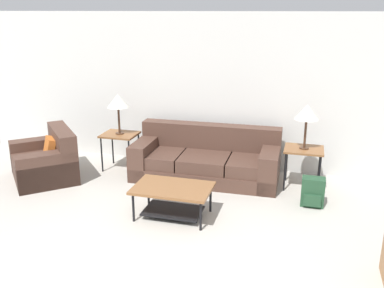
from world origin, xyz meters
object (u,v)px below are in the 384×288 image
Objects in this scene: side_table_right at (304,153)px; backpack at (313,192)px; couch at (206,161)px; side_table_left at (120,137)px; armchair at (46,161)px; coffee_table at (173,195)px; table_lamp_left at (118,101)px; table_lamp_right at (307,113)px.

side_table_right reaches higher than backpack.
couch is at bearing -179.84° from side_table_right.
armchair is at bearing -143.65° from side_table_left.
backpack is (1.78, 0.83, -0.11)m from coffee_table.
coffee_table is 1.62× the size of side_table_left.
side_table_right is at bearing 42.20° from coffee_table.
armchair reaches higher than side_table_right.
table_lamp_left is at bearing 179.84° from couch.
backpack is (0.16, -0.63, -0.36)m from side_table_right.
coffee_table is 1.62× the size of side_table_right.
side_table_left is at bearing -78.69° from table_lamp_left.
table_lamp_left is (0.97, 0.72, 0.89)m from armchair.
table_lamp_left is at bearing 180.00° from side_table_right.
armchair is 2.28× the size of side_table_right.
side_table_left is at bearing -180.00° from table_lamp_right.
side_table_left is 0.62m from table_lamp_left.
armchair is at bearing -143.65° from table_lamp_left.
coffee_table is 1.96m from backpack.
backpack is (0.16, -0.63, -0.98)m from table_lamp_right.
couch is 5.68× the size of backpack.
coffee_table is at bearing -46.08° from side_table_left.
side_table_left is 3.02m from side_table_right.
backpack is (1.67, -0.63, -0.09)m from couch.
table_lamp_left is at bearing 180.00° from table_lamp_right.
table_lamp_left is at bearing 101.31° from side_table_left.
coffee_table is 2.04m from side_table_left.
side_table_right is 0.93× the size of table_lamp_right.
table_lamp_left is 3.02m from table_lamp_right.
couch reaches higher than armchair.
couch is 1.75m from table_lamp_right.
backpack is at bearing -11.22° from table_lamp_left.
table_lamp_right is at bearing 10.18° from armchair.
armchair is 2.28× the size of side_table_left.
table_lamp_right reaches higher than armchair.
table_lamp_left is 1.64× the size of backpack.
armchair is 4.16m from backpack.
couch is 1.53m from side_table_left.
armchair is 4.06m from side_table_right.
coffee_table is 2.47× the size of backpack.
table_lamp_left reaches higher than coffee_table.
table_lamp_left reaches higher than side_table_left.
side_table_right is 3.08m from table_lamp_left.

